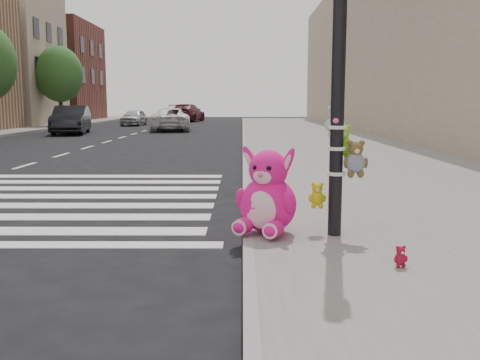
# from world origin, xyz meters

# --- Properties ---
(ground) EXTENTS (120.00, 120.00, 0.00)m
(ground) POSITION_xyz_m (0.00, 0.00, 0.00)
(ground) COLOR black
(ground) RESTS_ON ground
(sidewalk_near) EXTENTS (7.00, 80.00, 0.14)m
(sidewalk_near) POSITION_xyz_m (5.00, 10.00, 0.07)
(sidewalk_near) COLOR slate
(sidewalk_near) RESTS_ON ground
(curb_edge) EXTENTS (0.12, 80.00, 0.15)m
(curb_edge) POSITION_xyz_m (1.55, 10.00, 0.07)
(curb_edge) COLOR gray
(curb_edge) RESTS_ON ground
(bld_far_d) EXTENTS (6.00, 8.00, 10.00)m
(bld_far_d) POSITION_xyz_m (-15.50, 35.00, 5.00)
(bld_far_d) COLOR tan
(bld_far_d) RESTS_ON ground
(bld_far_e) EXTENTS (6.00, 10.00, 9.00)m
(bld_far_e) POSITION_xyz_m (-15.50, 46.00, 4.50)
(bld_far_e) COLOR brown
(bld_far_e) RESTS_ON ground
(bld_near) EXTENTS (5.00, 60.00, 10.00)m
(bld_near) POSITION_xyz_m (10.50, 20.00, 5.00)
(bld_near) COLOR tan
(bld_near) RESTS_ON ground
(signal_pole) EXTENTS (0.68, 0.50, 4.00)m
(signal_pole) POSITION_xyz_m (2.63, 1.81, 1.78)
(signal_pole) COLOR black
(signal_pole) RESTS_ON sidewalk_near
(tree_far_c) EXTENTS (3.20, 3.20, 5.44)m
(tree_far_c) POSITION_xyz_m (-11.20, 33.00, 3.65)
(tree_far_c) COLOR #382619
(tree_far_c) RESTS_ON sidewalk_far
(pink_bunny) EXTENTS (0.92, 0.99, 1.09)m
(pink_bunny) POSITION_xyz_m (1.79, 1.88, 0.58)
(pink_bunny) COLOR #FF158D
(pink_bunny) RESTS_ON sidewalk_near
(red_teddy) EXTENTS (0.17, 0.13, 0.22)m
(red_teddy) POSITION_xyz_m (3.02, 0.50, 0.25)
(red_teddy) COLOR #A2102D
(red_teddy) RESTS_ON sidewalk_near
(car_dark_far) EXTENTS (2.42, 4.93, 1.55)m
(car_dark_far) POSITION_xyz_m (-7.94, 24.90, 0.78)
(car_dark_far) COLOR black
(car_dark_far) RESTS_ON ground
(car_white_near) EXTENTS (2.79, 5.20, 1.39)m
(car_white_near) POSITION_xyz_m (-2.92, 28.42, 0.69)
(car_white_near) COLOR white
(car_white_near) RESTS_ON ground
(car_maroon_near) EXTENTS (3.05, 5.74, 1.58)m
(car_maroon_near) POSITION_xyz_m (-3.50, 44.09, 0.79)
(car_maroon_near) COLOR #4F161F
(car_maroon_near) RESTS_ON ground
(car_silver_deep) EXTENTS (1.64, 3.68, 1.23)m
(car_silver_deep) POSITION_xyz_m (-6.64, 35.71, 0.62)
(car_silver_deep) COLOR silver
(car_silver_deep) RESTS_ON ground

